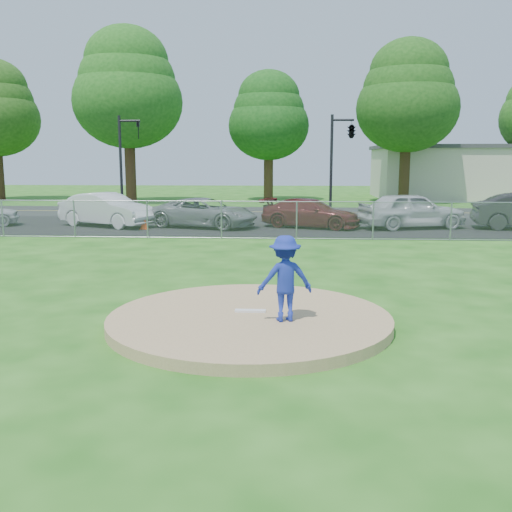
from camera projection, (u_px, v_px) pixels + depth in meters
The scene contains 18 objects.
ground at pixel (269, 247), 20.77m from camera, with size 120.00×120.00×0.00m, color #1C5713.
pitchers_mound at pixel (250, 320), 10.91m from camera, with size 5.40×5.40×0.20m, color #A5855A.
pitching_rubber at pixel (250, 311), 11.09m from camera, with size 0.60×0.15×0.04m, color white.
chain_link_fence at pixel (271, 220), 22.61m from camera, with size 40.00×0.06×1.50m, color gray.
parking_lot at pixel (275, 226), 27.16m from camera, with size 50.00×8.00×0.01m, color black.
street at pixel (278, 212), 34.55m from camera, with size 60.00×7.00×0.01m, color #242426.
commercial_building at pixel (476, 172), 47.00m from camera, with size 16.40×9.40×4.30m.
tree_left at pixel (127, 87), 40.73m from camera, with size 7.84×7.84×12.53m.
tree_center at pixel (269, 115), 43.37m from camera, with size 6.16×6.16×9.84m.
tree_right at pixel (408, 95), 40.60m from camera, with size 7.28×7.28×11.63m.
traffic_signal_left at pixel (125, 156), 32.55m from camera, with size 1.28×0.20×5.60m.
traffic_signal_center at pixel (349, 133), 31.57m from camera, with size 1.42×2.48×5.60m.
pitcher at pixel (285, 278), 10.37m from camera, with size 1.02×0.59×1.58m, color #1C2D9B.
traffic_cone at pixel (144, 221), 25.86m from camera, with size 0.36×0.36×0.71m, color #FF430D.
parked_car_white at pixel (107, 210), 26.92m from camera, with size 1.66×4.77×1.57m, color white.
parked_car_gray at pixel (205, 213), 26.54m from camera, with size 2.27×4.92×1.37m, color gray.
parked_car_darkred at pixel (311, 213), 26.45m from camera, with size 1.87×4.61×1.34m, color #5A161A.
parked_car_pearl at pixel (412, 210), 26.13m from camera, with size 1.95×4.86×1.66m, color silver.
Camera 1 is at (0.77, -10.53, 3.12)m, focal length 40.00 mm.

